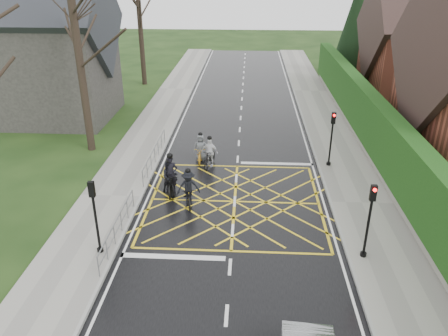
# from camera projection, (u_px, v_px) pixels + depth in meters

# --- Properties ---
(ground) EXTENTS (120.00, 120.00, 0.00)m
(ground) POSITION_uv_depth(u_px,v_px,m) (235.00, 202.00, 20.94)
(ground) COLOR black
(ground) RESTS_ON ground
(road) EXTENTS (9.00, 80.00, 0.01)m
(road) POSITION_uv_depth(u_px,v_px,m) (235.00, 201.00, 20.93)
(road) COLOR black
(road) RESTS_ON ground
(sidewalk_right) EXTENTS (3.00, 80.00, 0.15)m
(sidewalk_right) POSITION_uv_depth(u_px,v_px,m) (362.00, 204.00, 20.59)
(sidewalk_right) COLOR gray
(sidewalk_right) RESTS_ON ground
(sidewalk_left) EXTENTS (3.00, 80.00, 0.15)m
(sidewalk_left) POSITION_uv_depth(u_px,v_px,m) (112.00, 197.00, 21.22)
(sidewalk_left) COLOR gray
(sidewalk_left) RESTS_ON ground
(stone_wall) EXTENTS (0.50, 38.00, 0.70)m
(stone_wall) POSITION_uv_depth(u_px,v_px,m) (369.00, 150.00, 25.81)
(stone_wall) COLOR slate
(stone_wall) RESTS_ON ground
(hedge) EXTENTS (0.90, 38.00, 2.80)m
(hedge) POSITION_uv_depth(u_px,v_px,m) (373.00, 122.00, 25.06)
(hedge) COLOR #153B10
(hedge) RESTS_ON stone_wall
(house_far) EXTENTS (9.80, 8.80, 10.30)m
(house_far) POSITION_uv_depth(u_px,v_px,m) (429.00, 47.00, 34.58)
(house_far) COLOR brown
(house_far) RESTS_ON ground
(conifer) EXTENTS (4.60, 4.60, 10.00)m
(conifer) POSITION_uv_depth(u_px,v_px,m) (357.00, 25.00, 41.75)
(conifer) COLOR black
(conifer) RESTS_ON ground
(church) EXTENTS (8.80, 7.80, 11.00)m
(church) POSITION_uv_depth(u_px,v_px,m) (48.00, 49.00, 30.39)
(church) COLOR #2D2B28
(church) RESTS_ON ground
(tree_near) EXTENTS (9.24, 9.24, 11.44)m
(tree_near) POSITION_uv_depth(u_px,v_px,m) (73.00, 14.00, 23.46)
(tree_near) COLOR black
(tree_near) RESTS_ON ground
(tree_far) EXTENTS (8.40, 8.40, 10.40)m
(tree_far) POSITION_uv_depth(u_px,v_px,m) (138.00, 3.00, 38.24)
(tree_far) COLOR black
(tree_far) RESTS_ON ground
(railing_south) EXTENTS (0.05, 5.04, 1.03)m
(railing_south) POSITION_uv_depth(u_px,v_px,m) (117.00, 224.00, 17.68)
(railing_south) COLOR slate
(railing_south) RESTS_ON ground
(railing_north) EXTENTS (0.05, 6.04, 1.03)m
(railing_north) POSITION_uv_depth(u_px,v_px,m) (155.00, 152.00, 24.46)
(railing_north) COLOR slate
(railing_north) RESTS_ON ground
(traffic_light_ne) EXTENTS (0.24, 0.31, 3.21)m
(traffic_light_ne) POSITION_uv_depth(u_px,v_px,m) (331.00, 140.00, 23.76)
(traffic_light_ne) COLOR black
(traffic_light_ne) RESTS_ON ground
(traffic_light_se) EXTENTS (0.24, 0.31, 3.21)m
(traffic_light_se) POSITION_uv_depth(u_px,v_px,m) (368.00, 222.00, 16.17)
(traffic_light_se) COLOR black
(traffic_light_se) RESTS_ON ground
(traffic_light_sw) EXTENTS (0.24, 0.31, 3.21)m
(traffic_light_sw) POSITION_uv_depth(u_px,v_px,m) (96.00, 218.00, 16.43)
(traffic_light_sw) COLOR black
(traffic_light_sw) RESTS_ON ground
(cyclist_rear) EXTENTS (0.99, 2.22, 2.09)m
(cyclist_rear) POSITION_uv_depth(u_px,v_px,m) (171.00, 180.00, 21.53)
(cyclist_rear) COLOR black
(cyclist_rear) RESTS_ON ground
(cyclist_back) EXTENTS (1.14, 1.83, 1.77)m
(cyclist_back) POSITION_uv_depth(u_px,v_px,m) (170.00, 179.00, 21.59)
(cyclist_back) COLOR black
(cyclist_back) RESTS_ON ground
(cyclist_mid) EXTENTS (1.21, 2.00, 1.84)m
(cyclist_mid) POSITION_uv_depth(u_px,v_px,m) (188.00, 191.00, 20.47)
(cyclist_mid) COLOR black
(cyclist_mid) RESTS_ON ground
(cyclist_front) EXTENTS (1.04, 1.86, 1.80)m
(cyclist_front) POSITION_uv_depth(u_px,v_px,m) (210.00, 155.00, 24.33)
(cyclist_front) COLOR black
(cyclist_front) RESTS_ON ground
(cyclist_lead) EXTENTS (0.78, 1.79, 1.73)m
(cyclist_lead) POSITION_uv_depth(u_px,v_px,m) (201.00, 151.00, 25.05)
(cyclist_lead) COLOR orange
(cyclist_lead) RESTS_ON ground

